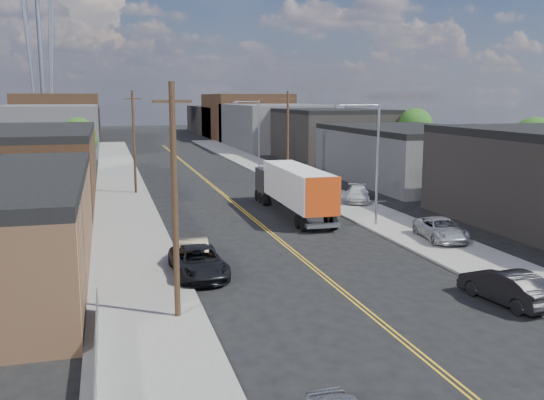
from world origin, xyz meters
TOP-DOWN VIEW (x-y plane):
  - ground at (0.00, 60.00)m, footprint 260.00×260.00m
  - centerline at (0.00, 45.00)m, footprint 0.32×120.00m
  - sidewalk_left at (-9.50, 45.00)m, footprint 5.00×140.00m
  - sidewalk_right at (9.50, 45.00)m, footprint 5.00×140.00m
  - warehouse_brown at (-18.00, 44.00)m, footprint 12.00×26.00m
  - industrial_right_b at (22.00, 46.00)m, footprint 14.00×24.00m
  - industrial_right_c at (22.00, 72.00)m, footprint 14.00×22.00m
  - skyline_left_a at (-20.00, 95.00)m, footprint 16.00×30.00m
  - skyline_right_a at (20.00, 95.00)m, footprint 16.00×30.00m
  - skyline_left_b at (-20.00, 120.00)m, footprint 16.00×26.00m
  - skyline_right_b at (20.00, 120.00)m, footprint 16.00×26.00m
  - skyline_left_c at (-20.00, 140.00)m, footprint 16.00×40.00m
  - skyline_right_c at (20.00, 140.00)m, footprint 16.00×40.00m
  - streetlight_near at (7.60, 25.00)m, footprint 3.39×0.25m
  - streetlight_far at (7.60, 60.00)m, footprint 3.39×0.25m
  - utility_pole_left_near at (-8.20, 10.00)m, footprint 1.60×0.26m
  - utility_pole_left_far at (-8.20, 45.00)m, footprint 1.60×0.26m
  - utility_pole_right at (8.20, 48.00)m, footprint 1.60×0.26m
  - chainlink_fence at (-11.50, 3.50)m, footprint 0.05×16.00m
  - tree_left_far at (-13.94, 62.00)m, footprint 4.35×4.20m
  - tree_right_near at (30.06, 36.00)m, footprint 4.60×4.48m
  - tree_right_far at (30.06, 60.00)m, footprint 4.85×4.76m
  - semi_truck at (3.46, 31.31)m, footprint 2.77×15.11m
  - car_left_b at (-6.40, 17.76)m, footprint 2.12×4.79m
  - car_left_c at (-6.40, 16.00)m, footprint 2.77×5.68m
  - car_right_oncoming at (6.60, 8.00)m, footprint 2.34×5.03m
  - car_right_lot_a at (10.05, 19.45)m, footprint 3.05×5.35m
  - car_right_lot_b at (10.64, 34.45)m, footprint 3.54×5.11m
  - car_right_lot_c at (10.02, 42.30)m, footprint 3.65×4.62m

SIDE VIEW (x-z plane):
  - ground at x=0.00m, z-range 0.00..0.00m
  - centerline at x=0.00m, z-range 0.00..0.01m
  - sidewalk_left at x=-9.50m, z-range 0.00..0.15m
  - sidewalk_right at x=9.50m, z-range 0.00..0.15m
  - chainlink_fence at x=-11.50m, z-range 0.04..1.27m
  - car_left_b at x=-6.40m, z-range 0.00..1.53m
  - car_left_c at x=-6.40m, z-range 0.00..1.55m
  - car_right_oncoming at x=6.60m, z-range 0.00..1.60m
  - car_right_lot_b at x=10.64m, z-range 0.15..1.52m
  - car_right_lot_a at x=10.05m, z-range 0.15..1.56m
  - car_right_lot_c at x=10.02m, z-range 0.15..1.62m
  - semi_truck at x=3.46m, z-range 0.27..4.22m
  - industrial_right_b at x=22.00m, z-range 0.00..6.10m
  - warehouse_brown at x=-18.00m, z-range 0.00..6.60m
  - skyline_left_c at x=-20.00m, z-range 0.00..7.00m
  - skyline_right_c at x=20.00m, z-range 0.00..7.00m
  - industrial_right_c at x=22.00m, z-range 0.00..7.60m
  - skyline_left_a at x=-20.00m, z-range 0.00..8.00m
  - skyline_right_a at x=20.00m, z-range 0.00..8.00m
  - tree_left_far at x=-13.94m, z-range 1.08..8.05m
  - tree_right_near at x=30.06m, z-range 1.15..8.59m
  - skyline_left_b at x=-20.00m, z-range 0.00..10.00m
  - skyline_right_b at x=20.00m, z-range 0.00..10.00m
  - utility_pole_left_near at x=-8.20m, z-range 0.14..10.14m
  - utility_pole_left_far at x=-8.20m, z-range 0.14..10.14m
  - utility_pole_right at x=8.20m, z-range 0.14..10.14m
  - tree_right_far at x=30.06m, z-range 1.22..9.13m
  - streetlight_near at x=7.60m, z-range 0.83..9.83m
  - streetlight_far at x=7.60m, z-range 0.83..9.83m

